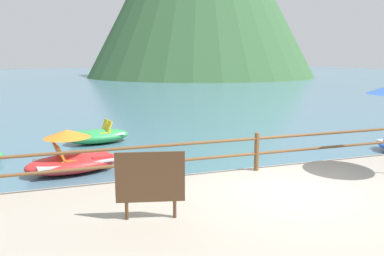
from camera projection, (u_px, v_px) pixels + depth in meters
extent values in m
plane|color=#477084|center=(104.00, 86.00, 45.19)|extent=(200.00, 200.00, 0.00)
cube|color=#A39989|center=(371.00, 249.00, 5.82)|extent=(28.00, 8.00, 0.40)
cylinder|color=brown|center=(257.00, 152.00, 9.19)|extent=(0.12, 0.12, 0.95)
cylinder|color=brown|center=(257.00, 139.00, 9.13)|extent=(23.80, 0.07, 0.07)
cylinder|color=brown|center=(257.00, 154.00, 9.20)|extent=(23.80, 0.07, 0.07)
cube|color=beige|center=(150.00, 177.00, 6.33)|extent=(1.08, 0.29, 0.80)
cube|color=#4C331E|center=(150.00, 177.00, 6.32)|extent=(1.15, 0.30, 0.88)
cylinder|color=#4C331E|center=(127.00, 210.00, 6.40)|extent=(0.06, 0.06, 0.35)
cylinder|color=#4C331E|center=(175.00, 208.00, 6.47)|extent=(0.06, 0.06, 0.35)
ellipsoid|color=green|center=(98.00, 136.00, 14.10)|extent=(2.49, 1.58, 0.52)
cube|color=silver|center=(98.00, 134.00, 14.08)|extent=(1.95, 1.28, 0.06)
cube|color=yellow|center=(101.00, 131.00, 14.36)|extent=(0.46, 0.46, 0.08)
cube|color=yellow|center=(105.00, 125.00, 14.40)|extent=(0.27, 0.43, 0.43)
cube|color=yellow|center=(104.00, 133.00, 13.94)|extent=(0.46, 0.46, 0.08)
cube|color=yellow|center=(109.00, 127.00, 13.99)|extent=(0.27, 0.43, 0.43)
cube|color=green|center=(81.00, 134.00, 13.77)|extent=(0.65, 0.92, 0.12)
ellipsoid|color=red|center=(74.00, 163.00, 10.45)|extent=(2.78, 1.80, 0.51)
cube|color=silver|center=(73.00, 160.00, 10.43)|extent=(2.18, 1.46, 0.06)
cube|color=orange|center=(68.00, 161.00, 10.10)|extent=(0.47, 0.47, 0.08)
cube|color=orange|center=(61.00, 154.00, 9.97)|extent=(0.28, 0.43, 0.43)
cube|color=orange|center=(64.00, 156.00, 10.56)|extent=(0.47, 0.47, 0.08)
cube|color=orange|center=(57.00, 150.00, 10.43)|extent=(0.28, 0.43, 0.43)
cube|color=red|center=(98.00, 155.00, 10.77)|extent=(0.73, 1.02, 0.12)
cone|color=orange|center=(67.00, 134.00, 10.23)|extent=(1.48, 1.48, 0.22)
cone|color=#386038|center=(149.00, 15.00, 71.27)|extent=(22.70, 22.70, 22.89)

